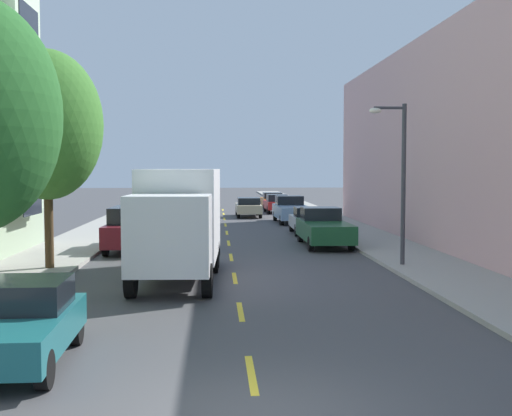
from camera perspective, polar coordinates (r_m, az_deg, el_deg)
ground_plane at (r=39.38m, az=-2.64°, el=-1.75°), size 160.00×160.00×0.00m
sidewalk_left at (r=37.93m, az=-13.38°, el=-1.93°), size 3.20×120.00×0.14m
sidewalk_right at (r=38.16m, az=8.13°, el=-1.84°), size 3.20×120.00×0.14m
lane_centerline_dashes at (r=33.90m, az=-2.49°, el=-2.59°), size 0.14×47.20×0.01m
street_tree_second at (r=23.73m, az=-17.79°, el=6.91°), size 3.81×3.81×7.54m
street_lamp at (r=23.88m, az=12.37°, el=3.25°), size 1.35×0.28×5.75m
delivery_box_truck at (r=21.30m, az=-6.70°, el=-0.86°), size 2.68×7.63×3.57m
parked_pickup_sky at (r=43.20m, az=3.09°, el=-0.18°), size 2.12×5.35×1.73m
parked_hatchback_silver at (r=35.65m, az=4.59°, el=-1.08°), size 1.78×4.02×1.50m
parked_hatchback_red at (r=52.44m, az=1.78°, el=0.40°), size 1.85×4.05×1.50m
parked_suv_burgundy at (r=28.86m, az=-10.75°, el=-1.76°), size 2.03×4.83×1.93m
parked_hatchback_teal at (r=12.91m, az=-19.87°, el=-9.46°), size 1.83×4.04×1.50m
parked_pickup_forest at (r=30.43m, az=5.94°, el=-1.75°), size 2.02×5.31×1.73m
parked_sedan_white at (r=39.30m, az=-8.77°, el=-0.70°), size 1.87×4.53×1.43m
parked_sedan_black at (r=47.85m, az=-7.93°, el=0.06°), size 1.92×4.54×1.43m
parked_sedan_orange at (r=57.99m, az=1.42°, el=0.69°), size 1.82×4.51×1.43m
moving_champagne_sedan at (r=48.20m, az=-0.67°, el=0.11°), size 1.80×4.50×1.43m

